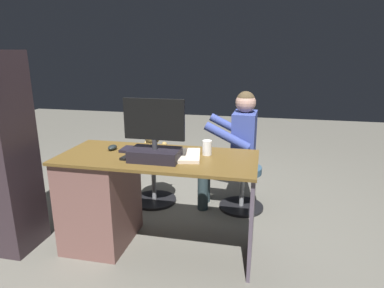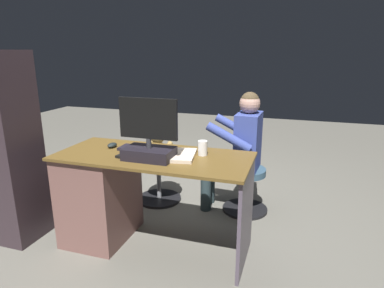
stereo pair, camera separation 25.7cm
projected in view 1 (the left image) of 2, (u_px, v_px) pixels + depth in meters
ground_plane at (173, 222)px, 2.93m from camera, size 10.00×10.00×0.00m
desk at (111, 196)px, 2.53m from camera, size 1.42×0.61×0.74m
monitor at (155, 142)px, 2.24m from camera, size 0.42×0.21×0.42m
keyboard at (149, 151)px, 2.46m from camera, size 0.42×0.14×0.02m
computer_mouse at (112, 147)px, 2.51m from camera, size 0.06×0.10×0.04m
cup at (207, 148)px, 2.38m from camera, size 0.07×0.07×0.11m
tv_remote at (128, 156)px, 2.33m from camera, size 0.07×0.16×0.02m
notebook_binder at (184, 155)px, 2.34m from camera, size 0.27×0.33×0.02m
office_chair_teddy at (154, 178)px, 3.27m from camera, size 0.44×0.44×0.42m
teddy_bear at (153, 146)px, 3.19m from camera, size 0.24×0.24×0.34m
visitor_chair at (242, 184)px, 3.13m from camera, size 0.42×0.42×0.42m
person at (235, 143)px, 3.04m from camera, size 0.52×0.49×1.12m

